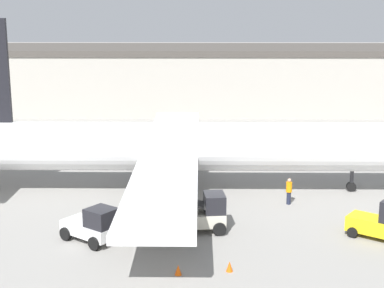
{
  "coord_description": "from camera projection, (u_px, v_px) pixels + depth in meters",
  "views": [
    {
      "loc": [
        0.36,
        -41.73,
        13.15
      ],
      "look_at": [
        0.0,
        0.0,
        3.55
      ],
      "focal_mm": 55.0,
      "sensor_mm": 36.0,
      "label": 1
    }
  ],
  "objects": [
    {
      "name": "baggage_tug",
      "position": [
        384.0,
        222.0,
        34.13
      ],
      "size": [
        3.72,
        3.3,
        2.45
      ],
      "rotation": [
        0.0,
        0.0,
        -0.63
      ],
      "color": "yellow",
      "rests_on": "ground_plane"
    },
    {
      "name": "safety_cone_far",
      "position": [
        178.0,
        270.0,
        29.71
      ],
      "size": [
        0.36,
        0.36,
        0.55
      ],
      "color": "#EF590F",
      "rests_on": "ground_plane"
    },
    {
      "name": "belt_loader_truck",
      "position": [
        205.0,
        213.0,
        35.55
      ],
      "size": [
        2.95,
        2.41,
        2.31
      ],
      "rotation": [
        0.0,
        0.0,
        0.1
      ],
      "color": "beige",
      "rests_on": "ground_plane"
    },
    {
      "name": "terminal_building",
      "position": [
        180.0,
        77.0,
        79.39
      ],
      "size": [
        83.46,
        17.58,
        8.25
      ],
      "color": "#ADA89E",
      "rests_on": "ground_plane"
    },
    {
      "name": "ground_crew_worker",
      "position": [
        289.0,
        190.0,
        40.36
      ],
      "size": [
        0.41,
        0.41,
        1.84
      ],
      "rotation": [
        0.0,
        0.0,
        1.56
      ],
      "color": "#1E2338",
      "rests_on": "ground_plane"
    },
    {
      "name": "pushback_tug",
      "position": [
        94.0,
        225.0,
        33.77
      ],
      "size": [
        3.71,
        3.43,
        2.16
      ],
      "rotation": [
        0.0,
        0.0,
        -0.64
      ],
      "color": "silver",
      "rests_on": "ground_plane"
    },
    {
      "name": "ground_plane",
      "position": [
        192.0,
        190.0,
        43.62
      ],
      "size": [
        400.0,
        400.0,
        0.0
      ],
      "primitive_type": "plane",
      "color": "gray"
    },
    {
      "name": "safety_cone_near",
      "position": [
        229.0,
        266.0,
        30.11
      ],
      "size": [
        0.36,
        0.36,
        0.55
      ],
      "color": "#EF590F",
      "rests_on": "ground_plane"
    },
    {
      "name": "airplane",
      "position": [
        177.0,
        147.0,
        42.89
      ],
      "size": [
        39.48,
        33.02,
        12.54
      ],
      "rotation": [
        0.0,
        0.0,
        -0.01
      ],
      "color": "silver",
      "rests_on": "ground_plane"
    }
  ]
}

